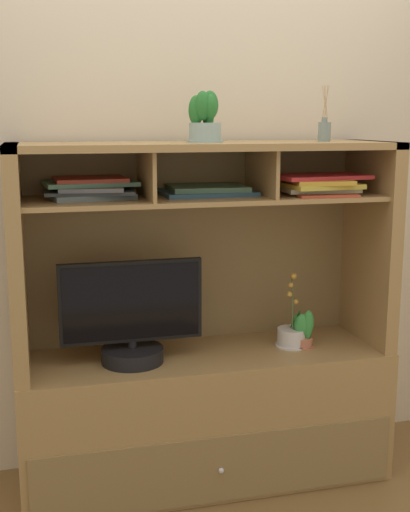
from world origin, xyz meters
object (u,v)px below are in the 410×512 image
at_px(tv_monitor, 132,323).
at_px(media_console, 205,379).
at_px(magazine_stack_left, 319,184).
at_px(potted_succulent, 205,120).
at_px(magazine_stack_right, 206,190).
at_px(diffuser_bottle, 324,131).
at_px(magazine_stack_centre, 90,188).
at_px(potted_fern, 303,329).
at_px(potted_orchid, 292,335).

bearing_deg(tv_monitor, media_console, 8.18).
height_order(media_console, tv_monitor, media_console).
distance_m(media_console, tv_monitor, 0.45).
bearing_deg(magazine_stack_left, tv_monitor, 179.43).
distance_m(media_console, potted_succulent, 1.15).
distance_m(magazine_stack_right, diffuser_bottle, 0.58).
distance_m(magazine_stack_centre, potted_succulent, 0.56).
bearing_deg(magazine_stack_centre, magazine_stack_right, 0.72).
bearing_deg(tv_monitor, potted_fern, 0.28).
bearing_deg(potted_fern, magazine_stack_centre, 173.60).
relative_size(tv_monitor, diffuser_bottle, 2.53).
distance_m(media_console, magazine_stack_left, 1.01).
bearing_deg(magazine_stack_left, diffuser_bottle, 43.53).
height_order(potted_orchid, diffuser_bottle, diffuser_bottle).
distance_m(diffuser_bottle, potted_succulent, 0.54).
relative_size(tv_monitor, magazine_stack_right, 1.48).
xyz_separation_m(potted_orchid, magazine_stack_right, (-0.38, 0.09, 0.67)).
bearing_deg(potted_orchid, potted_fern, -27.19).
bearing_deg(diffuser_bottle, magazine_stack_left, -136.47).
xyz_separation_m(tv_monitor, potted_succulent, (0.33, 0.04, 0.85)).
relative_size(potted_orchid, potted_fern, 1.96).
distance_m(potted_orchid, magazine_stack_right, 0.78).
bearing_deg(media_console, magazine_stack_centre, 172.75).
bearing_deg(magazine_stack_right, diffuser_bottle, -10.67).
bearing_deg(media_console, magazine_stack_right, 70.23).
height_order(potted_fern, magazine_stack_right, magazine_stack_right).
bearing_deg(potted_succulent, tv_monitor, -173.87).
bearing_deg(magazine_stack_centre, tv_monitor, -36.59).
height_order(tv_monitor, magazine_stack_left, magazine_stack_left).
relative_size(tv_monitor, magazine_stack_centre, 1.53).
bearing_deg(magazine_stack_left, potted_orchid, 159.27).
distance_m(magazine_stack_left, magazine_stack_right, 0.50).
xyz_separation_m(potted_fern, diffuser_bottle, (0.08, 0.02, 0.89)).
xyz_separation_m(potted_fern, potted_succulent, (-0.46, 0.03, 0.94)).
relative_size(magazine_stack_centre, potted_succulent, 1.88).
bearing_deg(magazine_stack_right, magazine_stack_centre, -179.28).
distance_m(magazine_stack_right, potted_succulent, 0.31).
height_order(media_console, magazine_stack_right, media_console).
relative_size(potted_fern, diffuser_bottle, 0.74).
xyz_separation_m(magazine_stack_left, potted_succulent, (-0.51, 0.04, 0.28)).
height_order(magazine_stack_left, diffuser_bottle, diffuser_bottle).
relative_size(media_console, tv_monitor, 2.70).
height_order(media_console, magazine_stack_centre, media_console).
relative_size(media_console, diffuser_bottle, 6.85).
relative_size(tv_monitor, potted_orchid, 1.75).
bearing_deg(magazine_stack_centre, diffuser_bottle, -5.06).
height_order(media_console, potted_fern, media_console).
bearing_deg(potted_fern, diffuser_bottle, 11.13).
distance_m(tv_monitor, diffuser_bottle, 1.18).
relative_size(potted_orchid, diffuser_bottle, 1.45).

